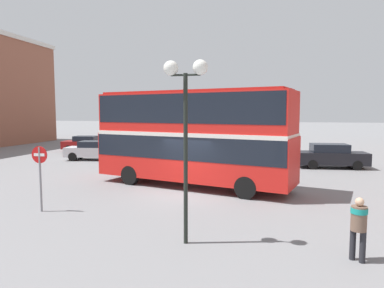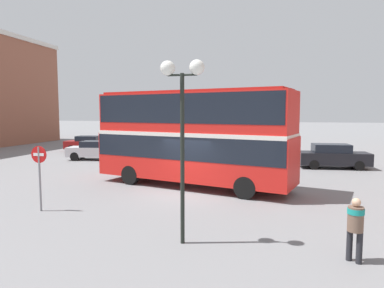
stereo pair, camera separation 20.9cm
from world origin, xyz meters
name	(u,v)px [view 1 (the left image)]	position (x,y,z in m)	size (l,w,h in m)	color
ground_plane	(183,195)	(0.00, 0.00, 0.00)	(240.00, 240.00, 0.00)	slate
double_decker_bus	(192,132)	(-0.01, 1.86, 2.77)	(10.53, 5.10, 4.85)	red
pedestrian_foreground	(359,222)	(6.07, -5.80, 1.01)	(0.57, 0.57, 1.65)	#232328
parked_car_kerb_near	(92,150)	(-9.94, 9.60, 0.77)	(4.18, 2.36, 1.50)	silver
parked_car_kerb_far	(331,156)	(7.93, 9.65, 0.82)	(4.68, 2.11, 1.64)	black
parked_car_side_street	(85,144)	(-13.63, 14.80, 0.77)	(4.19, 2.33, 1.50)	maroon
street_lamp_twin_globe	(186,97)	(1.52, -5.61, 4.20)	(1.26, 0.42, 5.23)	black
no_entry_sign	(40,168)	(-4.63, -3.76, 1.70)	(0.65, 0.08, 2.51)	gray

